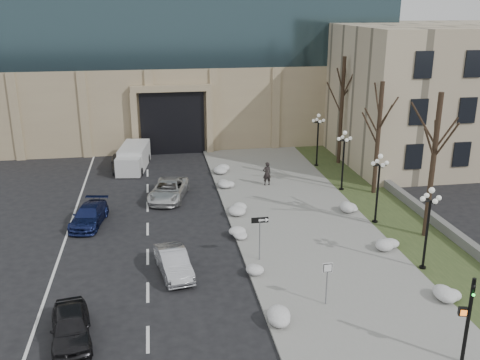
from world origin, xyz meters
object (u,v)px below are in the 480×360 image
at_px(traffic_signal, 467,323).
at_px(lamppost_b, 379,179).
at_px(lamppost_c, 344,152).
at_px(lamppost_d, 318,133).
at_px(pedestrian, 267,174).
at_px(lamppost_a, 429,217).
at_px(box_truck, 133,158).
at_px(car_e, 121,163).
at_px(one_way_sign, 263,225).
at_px(car_a, 71,326).
at_px(car_d, 169,190).
at_px(car_b, 174,262).
at_px(car_c, 89,215).
at_px(keep_sign, 327,275).

xyz_separation_m(traffic_signal, lamppost_b, (2.36, 14.24, 1.14)).
distance_m(lamppost_b, lamppost_c, 6.50).
bearing_deg(lamppost_d, lamppost_b, -90.00).
relative_size(pedestrian, lamppost_a, 0.40).
relative_size(box_truck, lamppost_d, 1.33).
xyz_separation_m(car_e, one_way_sign, (8.59, -18.79, 1.51)).
xyz_separation_m(car_a, car_d, (4.79, 16.89, 0.02)).
bearing_deg(car_b, lamppost_b, 9.74).
bearing_deg(car_b, lamppost_c, 30.22).
bearing_deg(car_b, box_truck, 87.52).
xyz_separation_m(car_b, car_c, (-5.14, 7.63, -0.03)).
bearing_deg(one_way_sign, keep_sign, -68.46).
xyz_separation_m(car_c, one_way_sign, (10.12, -6.97, 1.57)).
relative_size(box_truck, traffic_signal, 1.62).
distance_m(traffic_signal, lamppost_d, 27.37).
bearing_deg(pedestrian, box_truck, -42.28).
height_order(box_truck, one_way_sign, one_way_sign).
xyz_separation_m(pedestrian, lamppost_d, (5.48, 4.54, 2.01)).
bearing_deg(car_a, car_d, 65.40).
bearing_deg(lamppost_c, car_c, -168.90).
height_order(car_d, traffic_signal, traffic_signal).
distance_m(keep_sign, lamppost_a, 7.06).
xyz_separation_m(one_way_sign, lamppost_c, (8.43, 10.61, 0.86)).
height_order(lamppost_a, lamppost_d, same).
height_order(one_way_sign, traffic_signal, traffic_signal).
relative_size(car_b, car_e, 0.99).
relative_size(car_d, car_e, 1.24).
bearing_deg(lamppost_b, lamppost_a, -90.00).
bearing_deg(one_way_sign, lamppost_b, 25.60).
xyz_separation_m(lamppost_a, lamppost_d, (0.00, 19.50, 0.00)).
xyz_separation_m(car_c, lamppost_d, (18.54, 10.14, 2.43)).
height_order(pedestrian, one_way_sign, one_way_sign).
distance_m(keep_sign, lamppost_c, 17.00).
height_order(car_c, one_way_sign, one_way_sign).
bearing_deg(lamppost_a, car_d, 134.71).
xyz_separation_m(lamppost_a, lamppost_c, (0.00, 13.00, 0.00)).
bearing_deg(box_truck, car_b, -74.50).
bearing_deg(car_b, lamppost_d, 43.14).
bearing_deg(traffic_signal, car_e, 131.42).
bearing_deg(lamppost_d, lamppost_c, -90.00).
bearing_deg(lamppost_a, car_a, -168.94).
xyz_separation_m(car_d, keep_sign, (6.86, -16.07, 0.99)).
height_order(traffic_signal, lamppost_a, lamppost_a).
height_order(car_c, traffic_signal, traffic_signal).
bearing_deg(lamppost_a, lamppost_c, 90.00).
bearing_deg(car_b, car_a, -141.19).
relative_size(traffic_signal, lamppost_c, 0.82).
relative_size(box_truck, lamppost_b, 1.33).
distance_m(pedestrian, lamppost_c, 6.16).
bearing_deg(lamppost_b, keep_sign, -124.73).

